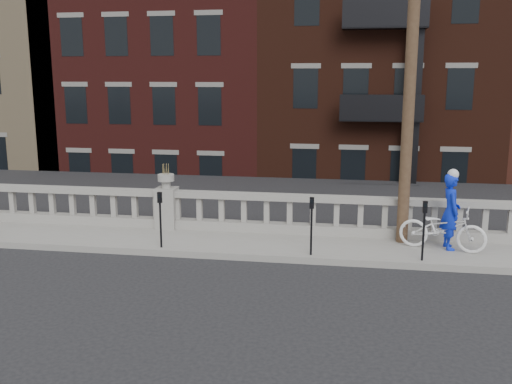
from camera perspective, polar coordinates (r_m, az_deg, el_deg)
ground at (r=12.32m, az=-14.58°, el=-8.85°), size 120.00×120.00×0.00m
sidewalk at (r=14.94m, az=-9.96°, el=-4.71°), size 32.00×2.20×0.15m
balustrade at (r=15.66m, az=-8.89°, el=-1.77°), size 28.00×0.34×1.03m
planter_pedestal at (r=15.62m, az=-8.91°, el=-1.10°), size 0.55×0.55×1.76m
lower_level at (r=33.86m, az=2.15°, el=8.88°), size 80.00×44.00×20.80m
utility_pole at (r=14.21m, az=15.40°, el=15.28°), size 1.60×0.28×10.00m
parking_meter_c at (r=13.79m, az=-9.56°, el=-2.11°), size 0.10×0.09×1.36m
parking_meter_d at (r=13.09m, az=5.57°, el=-2.74°), size 0.10×0.09×1.36m
parking_meter_e at (r=13.17m, az=16.46°, el=-3.08°), size 0.10×0.09×1.36m
bicycle at (r=14.20m, az=18.16°, el=-3.47°), size 2.11×1.18×1.05m
cyclist at (r=14.27m, az=18.88°, el=-1.85°), size 0.51×0.71×1.82m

